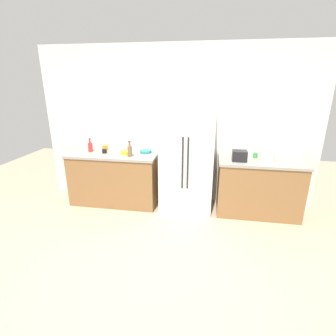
# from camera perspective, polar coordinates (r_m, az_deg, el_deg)

# --- Properties ---
(ground_plane) EXTENTS (9.48, 9.48, 0.00)m
(ground_plane) POSITION_cam_1_polar(r_m,az_deg,el_deg) (3.31, -3.10, -19.76)
(ground_plane) COLOR tan
(kitchen_back_panel) EXTENTS (4.74, 0.10, 2.65)m
(kitchen_back_panel) POSITION_cam_1_polar(r_m,az_deg,el_deg) (4.44, 1.79, 9.26)
(kitchen_back_panel) COLOR silver
(kitchen_back_panel) RESTS_ON ground_plane
(counter_left) EXTENTS (1.52, 0.66, 0.90)m
(counter_left) POSITION_cam_1_polar(r_m,az_deg,el_deg) (4.58, -11.79, -2.18)
(counter_left) COLOR olive
(counter_left) RESTS_ON ground_plane
(counter_right) EXTENTS (1.30, 0.66, 0.90)m
(counter_right) POSITION_cam_1_polar(r_m,az_deg,el_deg) (4.35, 19.57, -4.02)
(counter_right) COLOR olive
(counter_right) RESTS_ON ground_plane
(refrigerator) EXTENTS (0.84, 0.65, 1.79)m
(refrigerator) POSITION_cam_1_polar(r_m,az_deg,el_deg) (4.14, 4.33, 2.38)
(refrigerator) COLOR white
(refrigerator) RESTS_ON ground_plane
(toaster) EXTENTS (0.22, 0.18, 0.16)m
(toaster) POSITION_cam_1_polar(r_m,az_deg,el_deg) (4.04, 15.74, 2.65)
(toaster) COLOR black
(toaster) RESTS_ON counter_right
(rice_cooker) EXTENTS (0.22, 0.22, 0.29)m
(rice_cooker) POSITION_cam_1_polar(r_m,az_deg,el_deg) (4.14, 21.46, 3.24)
(rice_cooker) COLOR white
(rice_cooker) RESTS_ON counter_right
(bottle_a) EXTENTS (0.08, 0.08, 0.26)m
(bottle_a) POSITION_cam_1_polar(r_m,az_deg,el_deg) (4.17, -8.57, 3.89)
(bottle_a) COLOR brown
(bottle_a) RESTS_ON counter_left
(bottle_b) EXTENTS (0.08, 0.08, 0.23)m
(bottle_b) POSITION_cam_1_polar(r_m,az_deg,el_deg) (4.63, -17.03, 4.58)
(bottle_b) COLOR red
(bottle_b) RESTS_ON counter_left
(cup_a) EXTENTS (0.07, 0.07, 0.08)m
(cup_a) POSITION_cam_1_polar(r_m,az_deg,el_deg) (4.30, 19.00, 2.71)
(cup_a) COLOR green
(cup_a) RESTS_ON counter_right
(cup_b) EXTENTS (0.08, 0.08, 0.07)m
(cup_b) POSITION_cam_1_polar(r_m,az_deg,el_deg) (4.47, -14.07, 3.71)
(cup_b) COLOR black
(cup_b) RESTS_ON counter_left
(cup_c) EXTENTS (0.10, 0.10, 0.09)m
(cup_c) POSITION_cam_1_polar(r_m,az_deg,el_deg) (4.65, -13.91, 4.45)
(cup_c) COLOR orange
(cup_c) RESTS_ON counter_left
(bowl_a) EXTENTS (0.20, 0.20, 0.05)m
(bowl_a) POSITION_cam_1_polar(r_m,az_deg,el_deg) (4.38, -5.01, 3.72)
(bowl_a) COLOR teal
(bowl_a) RESTS_ON counter_left
(bowl_b) EXTENTS (0.17, 0.17, 0.06)m
(bowl_b) POSITION_cam_1_polar(r_m,az_deg,el_deg) (4.33, -9.38, 3.46)
(bowl_b) COLOR yellow
(bowl_b) RESTS_ON counter_left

